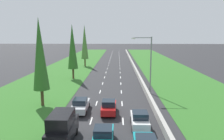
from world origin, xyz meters
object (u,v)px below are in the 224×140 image
object	(u,v)px
poplar_tree_second	(40,54)
poplar_tree_third	(72,47)
white_hatchback_right_lane	(140,119)
poplar_tree_fourth	(85,42)
silver_sedan_left_lane	(81,105)
red_hatchback_centre_lane_third	(109,107)
teal_hatchback_centre_lane	(103,136)
black_van_left_lane	(62,128)
street_light_mast	(149,61)

from	to	relation	value
poplar_tree_second	poplar_tree_third	distance (m)	17.37
white_hatchback_right_lane	poplar_tree_second	size ratio (longest dim) A/B	0.34
poplar_tree_third	poplar_tree_fourth	world-z (taller)	poplar_tree_fourth
poplar_tree_second	poplar_tree_fourth	bearing A→B (deg)	89.54
poplar_tree_third	white_hatchback_right_lane	bearing A→B (deg)	-63.85
silver_sedan_left_lane	poplar_tree_third	size ratio (longest dim) A/B	0.39
white_hatchback_right_lane	poplar_tree_second	bearing A→B (deg)	152.15
red_hatchback_centre_lane_third	teal_hatchback_centre_lane	bearing A→B (deg)	-91.17
black_van_left_lane	white_hatchback_right_lane	world-z (taller)	black_van_left_lane
black_van_left_lane	poplar_tree_third	world-z (taller)	poplar_tree_third
silver_sedan_left_lane	poplar_tree_third	bearing A→B (deg)	104.15
black_van_left_lane	street_light_mast	size ratio (longest dim) A/B	0.54
poplar_tree_third	poplar_tree_fourth	size ratio (longest dim) A/B	0.95
teal_hatchback_centre_lane	street_light_mast	size ratio (longest dim) A/B	0.43
teal_hatchback_centre_lane	poplar_tree_third	size ratio (longest dim) A/B	0.34
silver_sedan_left_lane	poplar_tree_fourth	world-z (taller)	poplar_tree_fourth
poplar_tree_fourth	red_hatchback_centre_lane_third	bearing A→B (deg)	-77.28
black_van_left_lane	poplar_tree_second	xyz separation A→B (m)	(-5.23, 9.89, 5.43)
silver_sedan_left_lane	poplar_tree_second	world-z (taller)	poplar_tree_second
poplar_tree_fourth	street_light_mast	world-z (taller)	poplar_tree_fourth
black_van_left_lane	poplar_tree_fourth	size ratio (longest dim) A/B	0.40
red_hatchback_centre_lane_third	poplar_tree_third	distance (m)	22.59
red_hatchback_centre_lane_third	poplar_tree_second	xyz separation A→B (m)	(-8.93, 2.74, 6.00)
teal_hatchback_centre_lane	white_hatchback_right_lane	world-z (taller)	same
black_van_left_lane	poplar_tree_third	size ratio (longest dim) A/B	0.43
silver_sedan_left_lane	black_van_left_lane	bearing A→B (deg)	-91.58
red_hatchback_centre_lane_third	poplar_tree_fourth	distance (m)	39.78
white_hatchback_right_lane	poplar_tree_fourth	xyz separation A→B (m)	(-11.95, 42.04, 6.28)
poplar_tree_third	teal_hatchback_centre_lane	bearing A→B (deg)	-73.31
white_hatchback_right_lane	red_hatchback_centre_lane_third	bearing A→B (deg)	131.57
black_van_left_lane	poplar_tree_third	xyz separation A→B (m)	(-4.69, 27.25, 5.41)
silver_sedan_left_lane	teal_hatchback_centre_lane	bearing A→B (deg)	-67.45
teal_hatchback_centre_lane	poplar_tree_fourth	size ratio (longest dim) A/B	0.32
poplar_tree_second	silver_sedan_left_lane	bearing A→B (deg)	-21.02
black_van_left_lane	street_light_mast	world-z (taller)	street_light_mast
black_van_left_lane	silver_sedan_left_lane	distance (m)	7.82
red_hatchback_centre_lane_third	poplar_tree_second	world-z (taller)	poplar_tree_second
poplar_tree_fourth	street_light_mast	distance (m)	32.69
white_hatchback_right_lane	poplar_tree_third	size ratio (longest dim) A/B	0.34
poplar_tree_second	red_hatchback_centre_lane_third	bearing A→B (deg)	-17.07
teal_hatchback_centre_lane	poplar_tree_second	world-z (taller)	poplar_tree_second
street_light_mast	silver_sedan_left_lane	bearing A→B (deg)	-138.02
teal_hatchback_centre_lane	red_hatchback_centre_lane_third	distance (m)	7.40
black_van_left_lane	street_light_mast	distance (m)	19.26
teal_hatchback_centre_lane	red_hatchback_centre_lane_third	bearing A→B (deg)	88.83
black_van_left_lane	poplar_tree_third	distance (m)	28.17
red_hatchback_centre_lane_third	poplar_tree_fourth	bearing A→B (deg)	102.72
teal_hatchback_centre_lane	poplar_tree_second	bearing A→B (deg)	130.89
silver_sedan_left_lane	street_light_mast	bearing A→B (deg)	41.98
teal_hatchback_centre_lane	silver_sedan_left_lane	xyz separation A→B (m)	(-3.34, 8.05, -0.02)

